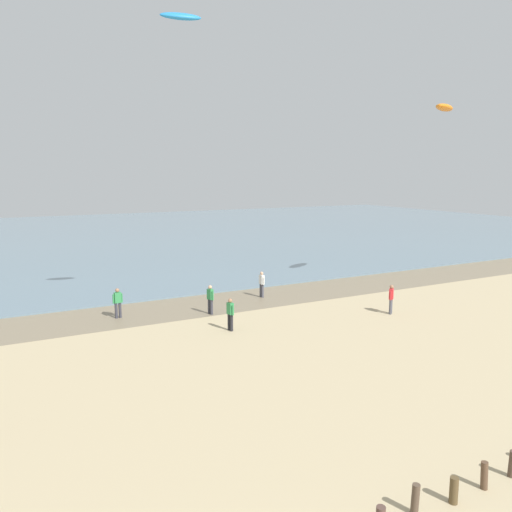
# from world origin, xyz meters

# --- Properties ---
(wet_sand_strip) EXTENTS (120.00, 5.01, 0.01)m
(wet_sand_strip) POSITION_xyz_m (0.00, 23.66, 0.00)
(wet_sand_strip) COLOR #84755B
(wet_sand_strip) RESTS_ON ground
(sea) EXTENTS (160.00, 70.00, 0.10)m
(sea) POSITION_xyz_m (0.00, 61.16, 0.05)
(sea) COLOR slate
(sea) RESTS_ON ground
(person_mid_beach) EXTENTS (0.46, 0.40, 1.71)m
(person_mid_beach) POSITION_xyz_m (15.43, 16.80, 0.92)
(person_mid_beach) COLOR #4C4C56
(person_mid_beach) RESTS_ON ground
(person_by_waterline) EXTENTS (0.57, 0.25, 1.71)m
(person_by_waterline) POSITION_xyz_m (1.27, 23.27, 0.92)
(person_by_waterline) COLOR #383842
(person_by_waterline) RESTS_ON ground
(person_right_flank) EXTENTS (0.31, 0.55, 1.71)m
(person_right_flank) POSITION_xyz_m (6.16, 21.59, 0.92)
(person_right_flank) COLOR #383842
(person_right_flank) RESTS_ON ground
(person_far_down_beach) EXTENTS (0.28, 0.56, 1.71)m
(person_far_down_beach) POSITION_xyz_m (5.88, 18.25, 0.92)
(person_far_down_beach) COLOR #232328
(person_far_down_beach) RESTS_ON ground
(person_trailing_behind) EXTENTS (0.25, 0.57, 1.71)m
(person_trailing_behind) POSITION_xyz_m (10.70, 23.75, 0.92)
(person_trailing_behind) COLOR #4C4C56
(person_trailing_behind) RESTS_ON ground
(kite_aloft_1) EXTENTS (2.82, 2.07, 0.45)m
(kite_aloft_1) POSITION_xyz_m (22.38, 20.04, 12.32)
(kite_aloft_1) COLOR orange
(kite_aloft_3) EXTENTS (2.16, 1.11, 0.57)m
(kite_aloft_3) POSITION_xyz_m (4.37, 20.52, 15.68)
(kite_aloft_3) COLOR #2384D1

